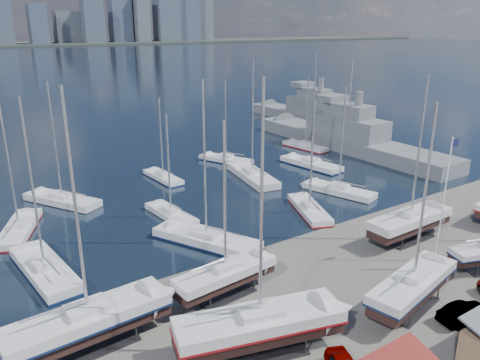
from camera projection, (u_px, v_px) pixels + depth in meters
ground at (375, 271)px, 44.50m from camera, size 1400.00×1400.00×0.00m
sailboat_cradle_0 at (89, 321)px, 33.31m from camera, size 11.99×4.02×18.85m
sailboat_cradle_1 at (260, 325)px, 32.84m from camera, size 12.64×6.45×19.40m
sailboat_cradle_2 at (225, 275)px, 39.84m from camera, size 9.61×3.50×15.40m
sailboat_cradle_3 at (413, 285)px, 38.10m from camera, size 10.98×5.06×17.04m
sailboat_cradle_4 at (410, 221)px, 50.47m from camera, size 10.95×3.23×17.67m
sailboat_moored_0 at (45, 272)px, 43.78m from camera, size 4.48×11.99×17.51m
sailboat_moored_1 at (20, 230)px, 52.58m from camera, size 6.70×10.58×15.37m
sailboat_moored_2 at (62, 201)px, 61.18m from camera, size 8.17×11.05×16.60m
sailboat_moored_3 at (207, 241)px, 49.92m from camera, size 8.45×12.40×18.18m
sailboat_moored_4 at (171, 215)px, 56.83m from camera, size 3.24×8.99×13.29m
sailboat_moored_5 at (163, 178)px, 70.63m from camera, size 2.96×8.83×13.00m
sailboat_moored_6 at (309, 211)px, 58.22m from camera, size 6.28×10.11×14.66m
sailboat_moored_7 at (252, 177)px, 70.97m from camera, size 5.80×12.92×18.84m
sailboat_moored_8 at (226, 160)px, 79.76m from camera, size 6.44×9.92×14.44m
sailboat_moored_9 at (339, 192)px, 64.80m from camera, size 5.68×10.54×15.34m
sailboat_moored_10 at (311, 165)px, 77.02m from camera, size 4.56×11.54×16.79m
sailboat_moored_11 at (305, 147)px, 88.44m from camera, size 3.90×9.74×14.15m
naval_ship_east at (346, 140)px, 88.31m from camera, size 7.27×45.19×18.07m
naval_ship_west at (313, 116)px, 111.46m from camera, size 7.53×40.56×17.64m
car_b at (465, 313)px, 36.74m from camera, size 4.84×2.39×1.52m
flagpole at (446, 192)px, 44.25m from camera, size 1.11×0.12×12.58m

